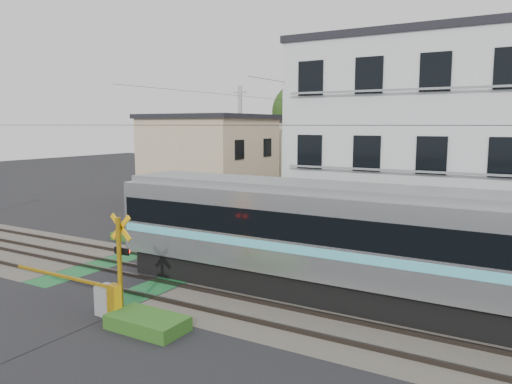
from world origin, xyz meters
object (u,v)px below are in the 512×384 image
Objects in this scene: crossing_signal_far at (149,230)px; crossing_signal_near at (109,293)px; pedestrian at (391,178)px; apartment_block at (422,146)px.

crossing_signal_near is at bearing -54.71° from crossing_signal_far.
crossing_signal_near is 8.95m from crossing_signal_far.
crossing_signal_near is 2.85× the size of pedestrian.
apartment_block is at bearing 130.90° from pedestrian.
crossing_signal_far is at bearing 104.56° from pedestrian.
crossing_signal_far is at bearing -152.22° from apartment_block.
crossing_signal_near is 1.00× the size of crossing_signal_far.
crossing_signal_far is 27.87m from pedestrian.
crossing_signal_near is at bearing -114.22° from apartment_block.
crossing_signal_near is 0.46× the size of apartment_block.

